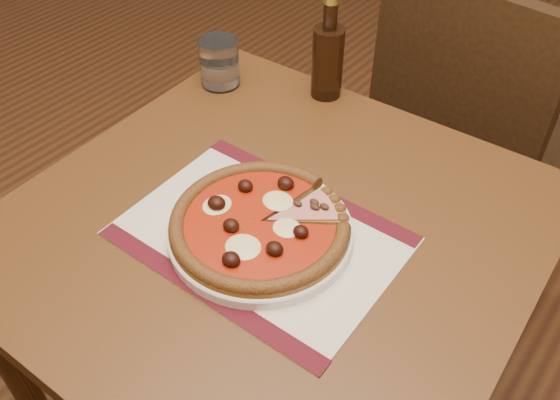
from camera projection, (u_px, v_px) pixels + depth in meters
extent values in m
cube|color=#583519|center=(340.00, 172.00, 2.21)|extent=(5.00, 6.00, 0.02)
cube|color=#563414|center=(272.00, 229.00, 0.97)|extent=(0.83, 0.83, 0.04)
cylinder|color=#563414|center=(26.00, 390.00, 1.17)|extent=(0.05, 0.05, 0.71)
cylinder|color=#563414|center=(246.00, 194.00, 1.58)|extent=(0.05, 0.05, 0.71)
cylinder|color=#563414|center=(499.00, 322.00, 1.28)|extent=(0.05, 0.05, 0.71)
cube|color=black|center=(478.00, 138.00, 1.60)|extent=(0.48, 0.48, 0.04)
cylinder|color=black|center=(549.00, 200.00, 1.77)|extent=(0.04, 0.04, 0.43)
cylinder|color=black|center=(441.00, 146.00, 1.96)|extent=(0.04, 0.04, 0.43)
cylinder|color=black|center=(484.00, 270.00, 1.57)|extent=(0.04, 0.04, 0.43)
cylinder|color=black|center=(371.00, 202.00, 1.76)|extent=(0.04, 0.04, 0.43)
cube|color=black|center=(458.00, 87.00, 1.33)|extent=(0.44, 0.09, 0.46)
cube|color=beige|center=(260.00, 236.00, 0.93)|extent=(0.43, 0.31, 0.00)
cylinder|color=white|center=(260.00, 232.00, 0.92)|extent=(0.29, 0.29, 0.02)
cylinder|color=#A57228|center=(260.00, 225.00, 0.91)|extent=(0.28, 0.28, 0.01)
torus|color=brown|center=(260.00, 222.00, 0.91)|extent=(0.28, 0.28, 0.02)
cylinder|color=#911607|center=(260.00, 222.00, 0.90)|extent=(0.24, 0.24, 0.00)
ellipsoid|color=#CFC38B|center=(277.00, 200.00, 0.93)|extent=(0.05, 0.04, 0.01)
ellipsoid|color=#CFC38B|center=(215.00, 203.00, 0.93)|extent=(0.05, 0.04, 0.01)
ellipsoid|color=#CFC38B|center=(245.00, 242.00, 0.87)|extent=(0.05, 0.04, 0.01)
ellipsoid|color=#CFC38B|center=(310.00, 232.00, 0.88)|extent=(0.05, 0.04, 0.01)
ellipsoid|color=black|center=(277.00, 190.00, 0.93)|extent=(0.03, 0.02, 0.02)
ellipsoid|color=black|center=(243.00, 177.00, 0.96)|extent=(0.03, 0.02, 0.02)
ellipsoid|color=black|center=(225.00, 202.00, 0.91)|extent=(0.03, 0.02, 0.02)
ellipsoid|color=black|center=(202.00, 228.00, 0.87)|extent=(0.03, 0.02, 0.02)
ellipsoid|color=black|center=(241.00, 240.00, 0.85)|extent=(0.03, 0.02, 0.02)
ellipsoid|color=black|center=(280.00, 256.00, 0.83)|extent=(0.03, 0.02, 0.02)
ellipsoid|color=black|center=(296.00, 226.00, 0.88)|extent=(0.03, 0.02, 0.02)
ellipsoid|color=#372114|center=(299.00, 214.00, 0.91)|extent=(0.02, 0.01, 0.01)
ellipsoid|color=#372114|center=(322.00, 207.00, 0.92)|extent=(0.02, 0.01, 0.01)
ellipsoid|color=#372114|center=(296.00, 209.00, 0.92)|extent=(0.02, 0.01, 0.01)
ellipsoid|color=#372114|center=(316.00, 197.00, 0.94)|extent=(0.02, 0.01, 0.01)
cylinder|color=white|center=(219.00, 63.00, 1.22)|extent=(0.09, 0.09, 0.10)
cylinder|color=black|center=(327.00, 63.00, 1.17)|extent=(0.06, 0.06, 0.15)
cylinder|color=black|center=(330.00, 18.00, 1.11)|extent=(0.03, 0.03, 0.06)
cylinder|color=#A6A137|center=(331.00, 0.00, 1.08)|extent=(0.03, 0.03, 0.01)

